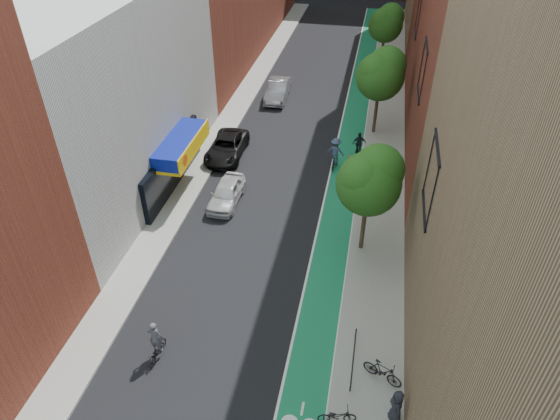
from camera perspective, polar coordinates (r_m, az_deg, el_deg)
The scene contains 18 objects.
ground at distance 22.42m, azimuth -8.03°, elevation -19.22°, with size 160.00×160.00×0.00m, color black.
bike_lane at distance 41.87m, azimuth 8.52°, elevation 10.15°, with size 2.00×68.00×0.01m, color #126942.
sidewalk_left at distance 43.33m, azimuth -4.99°, elevation 11.47°, with size 2.00×68.00×0.15m, color gray.
sidewalk_right at distance 41.84m, azimuth 11.98°, elevation 9.83°, with size 3.00×68.00×0.15m, color gray.
building_left_white at distance 32.80m, azimuth -20.01°, elevation 12.20°, with size 8.00×20.00×12.00m, color silver.
tree_near at distance 25.62m, azimuth 10.27°, elevation 3.47°, with size 3.40×3.36×6.42m.
tree_mid at distance 38.09m, azimuth 11.50°, elevation 15.13°, with size 3.55×3.53×6.74m.
tree_far at distance 51.51m, azimuth 12.06°, elevation 20.25°, with size 3.30×3.25×6.21m.
parked_car_white at distance 31.32m, azimuth -6.15°, elevation 1.95°, with size 1.66×4.11×1.40m, color silver.
parked_car_black at distance 36.23m, azimuth -6.11°, elevation 7.17°, with size 2.36×5.12×1.42m, color black.
parked_car_silver at distance 44.87m, azimuth -0.26°, elevation 13.54°, with size 1.70×4.87×1.60m, color gray.
cyclist_lead at distance 23.14m, azimuth -13.94°, elevation -14.78°, with size 0.66×1.59×2.10m.
cyclist_lane_near at distance 33.06m, azimuth 7.79°, elevation 4.37°, with size 0.89×1.62×2.16m.
cyclist_lane_mid at distance 36.13m, azimuth 8.97°, elevation 6.88°, with size 1.04×1.94×2.02m.
cyclist_lane_far at distance 34.69m, azimuth 6.35°, elevation 6.41°, with size 1.32×1.53×2.24m.
parked_bike_mid at distance 22.18m, azimuth 11.66°, elevation -17.65°, with size 0.50×1.78×1.07m, color black.
parked_bike_far at distance 20.96m, azimuth 6.54°, elevation -22.33°, with size 0.53×1.52×0.80m, color black.
pedestrian at distance 21.05m, azimuth 13.18°, elevation -20.97°, with size 0.80×0.52×1.63m, color black.
Camera 1 is at (5.35, -11.57, 18.45)m, focal length 32.00 mm.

